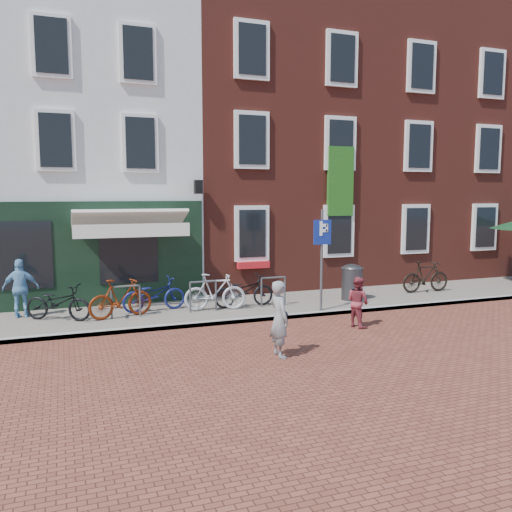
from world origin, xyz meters
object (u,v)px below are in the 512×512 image
object	(u,v)px
bicycle_4	(244,291)
bicycle_2	(154,294)
cafe_person	(21,288)
litter_bin	(352,280)
bicycle_3	(215,292)
woman	(280,319)
parking_sign	(322,246)
boy	(358,302)
bicycle_1	(121,298)
bicycle_5	(426,277)
bicycle_0	(58,303)

from	to	relation	value
bicycle_4	bicycle_2	bearing A→B (deg)	80.43
cafe_person	litter_bin	bearing A→B (deg)	177.75
bicycle_2	bicycle_3	bearing A→B (deg)	-114.59
woman	bicycle_3	distance (m)	4.06
parking_sign	boy	world-z (taller)	parking_sign
cafe_person	bicycle_1	world-z (taller)	cafe_person
cafe_person	bicycle_2	xyz separation A→B (m)	(3.26, -0.43, -0.30)
litter_bin	cafe_person	bearing A→B (deg)	174.22
parking_sign	bicycle_1	bearing A→B (deg)	169.02
cafe_person	bicycle_3	size ratio (longest dim) A/B	0.90
parking_sign	woman	xyz separation A→B (m)	(-2.49, -3.04, -1.06)
woman	bicycle_4	size ratio (longest dim) A/B	0.89
woman	bicycle_2	distance (m)	4.84
litter_bin	parking_sign	world-z (taller)	parking_sign
cafe_person	bicycle_4	world-z (taller)	cafe_person
litter_bin	woman	bearing A→B (deg)	-134.81
cafe_person	bicycle_5	bearing A→B (deg)	-179.82
parking_sign	bicycle_2	distance (m)	4.63
woman	bicycle_5	xyz separation A→B (m)	(6.80, 4.25, -0.16)
litter_bin	bicycle_4	distance (m)	3.32
woman	boy	xyz separation A→B (m)	(2.69, 1.53, -0.15)
boy	bicycle_0	distance (m)	7.33
woman	bicycle_1	distance (m)	4.82
bicycle_0	bicycle_1	bearing A→B (deg)	-70.21
bicycle_5	bicycle_2	bearing A→B (deg)	90.84
litter_bin	bicycle_2	world-z (taller)	litter_bin
litter_bin	cafe_person	size ratio (longest dim) A/B	0.76
litter_bin	bicycle_3	size ratio (longest dim) A/B	0.68
boy	bicycle_5	xyz separation A→B (m)	(4.11, 2.73, -0.02)
woman	bicycle_4	bearing A→B (deg)	-10.99
bicycle_0	bicycle_5	bearing A→B (deg)	-60.86
bicycle_1	bicycle_5	world-z (taller)	same
parking_sign	bicycle_3	size ratio (longest dim) A/B	1.64
litter_bin	bicycle_5	distance (m)	2.80
bicycle_1	bicycle_4	distance (m)	3.33
woman	parking_sign	bearing A→B (deg)	-40.81
woman	bicycle_1	xyz separation A→B (m)	(-2.63, 4.03, -0.16)
parking_sign	bicycle_4	distance (m)	2.48
litter_bin	bicycle_0	xyz separation A→B (m)	(-8.11, 0.24, -0.13)
bicycle_5	litter_bin	bearing A→B (deg)	97.10
bicycle_3	bicycle_5	world-z (taller)	same
woman	cafe_person	xyz separation A→B (m)	(-4.97, 4.94, 0.08)
cafe_person	bicycle_1	bearing A→B (deg)	162.30
cafe_person	bicycle_4	xyz separation A→B (m)	(5.67, -0.76, -0.30)
bicycle_2	bicycle_4	xyz separation A→B (m)	(2.41, -0.34, 0.00)
parking_sign	litter_bin	bearing A→B (deg)	33.19
litter_bin	cafe_person	world-z (taller)	cafe_person
bicycle_0	bicycle_3	bearing A→B (deg)	-64.05
bicycle_3	bicycle_5	bearing A→B (deg)	-79.01
parking_sign	woman	size ratio (longest dim) A/B	1.77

